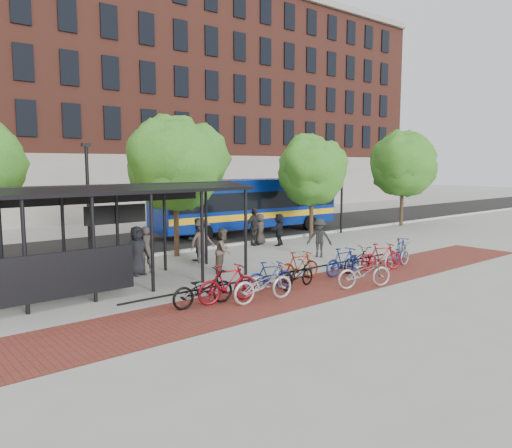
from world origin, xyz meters
TOP-DOWN VIEW (x-y plane):
  - ground at (0.00, 0.00)m, footprint 160.00×160.00m
  - asphalt_street at (0.00, 8.00)m, footprint 160.00×8.00m
  - curb at (0.00, 4.00)m, footprint 160.00×0.25m
  - brick_strip at (-2.00, -5.00)m, footprint 24.00×3.00m
  - bike_rack_rail at (-3.30, -4.10)m, footprint 12.00×0.05m
  - building_brick at (10.00, 26.00)m, footprint 55.00×14.00m
  - bus_shelter at (-8.13, -0.48)m, footprint 10.60×3.07m
  - tree_b at (-2.90, 3.35)m, footprint 5.15×4.20m
  - tree_c at (6.09, 3.35)m, footprint 4.66×3.80m
  - tree_d at (15.10, 3.35)m, footprint 5.39×4.40m
  - lamp_post_left at (-7.00, 3.60)m, footprint 0.35×0.20m
  - lamp_post_right at (9.00, 3.60)m, footprint 0.35×0.20m
  - bus at (4.48, 7.26)m, footprint 12.47×3.47m
  - bike_0 at (-6.69, -4.40)m, footprint 2.10×0.84m
  - bike_1 at (-5.89, -4.56)m, footprint 2.08×0.84m
  - bike_2 at (-4.96, -5.17)m, footprint 2.23×0.97m
  - bike_3 at (-3.90, -4.30)m, footprint 1.75×0.94m
  - bike_4 at (-2.95, -4.64)m, footprint 1.83×0.88m
  - bike_5 at (-2.04, -3.82)m, footprint 1.85×0.73m
  - bike_6 at (-1.11, -6.07)m, footprint 2.19×1.38m
  - bike_7 at (-0.22, -4.38)m, footprint 1.84×0.62m
  - bike_8 at (0.75, -4.29)m, footprint 1.92×0.86m
  - bike_9 at (1.73, -4.72)m, footprint 1.91×1.20m
  - bike_10 at (2.71, -4.78)m, footprint 2.01×0.88m
  - bike_11 at (3.75, -4.24)m, footprint 1.84×1.02m
  - pedestrian_0 at (-6.26, 0.75)m, footprint 1.00×0.71m
  - pedestrian_1 at (-5.79, 0.98)m, footprint 0.81×0.73m
  - pedestrian_2 at (-2.83, 1.79)m, footprint 0.95×0.76m
  - pedestrian_3 at (-2.95, 1.23)m, footprint 1.27×0.78m
  - pedestrian_4 at (1.75, 3.36)m, footprint 1.23×0.69m
  - pedestrian_5 at (2.74, 2.51)m, footprint 1.62×1.19m
  - pedestrian_6 at (2.18, 3.39)m, footprint 0.93×0.74m
  - pedestrian_8 at (-3.41, -0.96)m, footprint 1.08×1.02m
  - pedestrian_9 at (1.90, -1.16)m, footprint 1.21×1.31m

SIDE VIEW (x-z plane):
  - ground at x=0.00m, z-range 0.00..0.00m
  - bike_rack_rail at x=-3.30m, z-range -0.47..0.47m
  - brick_strip at x=-2.00m, z-range 0.00..0.01m
  - asphalt_street at x=0.00m, z-range 0.00..0.01m
  - curb at x=0.00m, z-range 0.00..0.12m
  - bike_4 at x=-2.95m, z-range 0.00..0.93m
  - bike_8 at x=0.75m, z-range 0.00..0.98m
  - bike_3 at x=-3.90m, z-range 0.00..1.01m
  - bike_10 at x=2.71m, z-range 0.00..1.03m
  - bike_11 at x=3.75m, z-range 0.00..1.07m
  - bike_5 at x=-2.04m, z-range 0.00..1.08m
  - bike_6 at x=-1.11m, z-range 0.00..1.08m
  - bike_0 at x=-6.69m, z-range 0.00..1.09m
  - bike_7 at x=-0.22m, z-range 0.00..1.09m
  - bike_9 at x=1.73m, z-range 0.00..1.11m
  - bike_2 at x=-4.96m, z-range 0.00..1.14m
  - bike_1 at x=-5.89m, z-range 0.00..1.22m
  - pedestrian_6 at x=2.18m, z-range 0.00..1.66m
  - pedestrian_5 at x=2.74m, z-range 0.00..1.70m
  - pedestrian_8 at x=-3.41m, z-range 0.00..1.76m
  - pedestrian_9 at x=1.90m, z-range 0.00..1.77m
  - pedestrian_1 at x=-5.79m, z-range 0.00..1.86m
  - pedestrian_2 at x=-2.83m, z-range 0.00..1.90m
  - pedestrian_0 at x=-6.26m, z-range 0.00..1.91m
  - pedestrian_3 at x=-2.95m, z-range 0.00..1.92m
  - pedestrian_4 at x=1.75m, z-range 0.00..1.98m
  - bus at x=4.48m, z-range 0.25..3.58m
  - lamp_post_left at x=-7.00m, z-range 0.18..5.31m
  - lamp_post_right at x=9.00m, z-range 0.18..5.31m
  - bus_shelter at x=-8.13m, z-range 1.20..4.80m
  - tree_c at x=6.09m, z-range 1.09..7.02m
  - tree_b at x=-2.90m, z-range 1.22..7.69m
  - tree_d at x=15.10m, z-range 1.19..7.74m
  - building_brick at x=10.00m, z-range 0.00..20.00m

